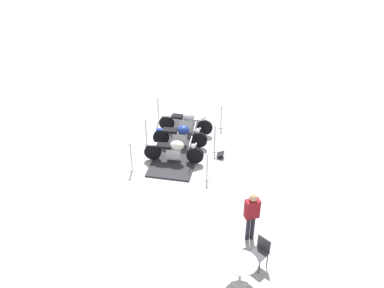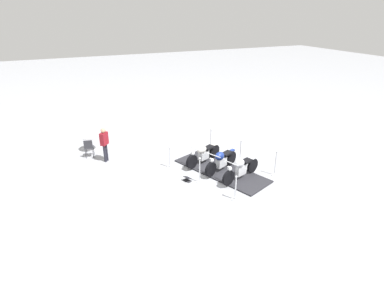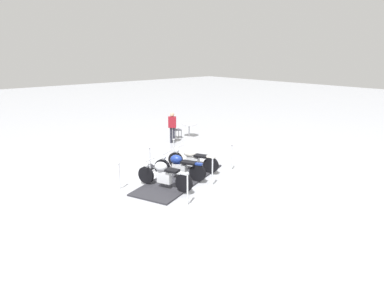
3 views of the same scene
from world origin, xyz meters
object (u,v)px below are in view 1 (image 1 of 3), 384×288
Objects in this scene: motorcycle_cream at (174,150)px; motorcycle_navy at (181,135)px; stanchion_right_rear at (221,120)px; cafe_table at (241,267)px; stanchion_left_front at (131,160)px; stanchion_right_front at (207,171)px; stanchion_right_mid at (215,142)px; cafe_chair_near_table at (261,251)px; stanchion_left_mid at (146,135)px; info_placard at (220,155)px; bystander_person at (252,213)px; motorcycle_chrome at (187,122)px; stanchion_left_rear at (158,113)px.

motorcycle_navy is at bearing 87.28° from motorcycle_cream.
stanchion_right_rear is 1.20× the size of cafe_table.
cafe_table is (5.46, -2.43, 0.15)m from stanchion_left_front.
motorcycle_navy is (-0.38, 0.99, 0.02)m from motorcycle_cream.
stanchion_right_mid is at bearing 110.74° from stanchion_right_front.
motorcycle_cream is at bearing -107.93° from cafe_chair_near_table.
cafe_table is (6.11, -4.14, 0.17)m from stanchion_left_mid.
info_placard is 0.24× the size of bystander_person.
motorcycle_cream is at bearing -68.32° from info_placard.
bystander_person reaches higher than cafe_table.
bystander_person is (-0.64, 0.76, 0.44)m from cafe_chair_near_table.
stanchion_right_mid is at bearing -4.08° from motorcycle_navy.
motorcycle_navy is 0.93× the size of motorcycle_chrome.
motorcycle_chrome is 1.91× the size of stanchion_right_mid.
stanchion_right_mid is at bearing -37.53° from motorcycle_chrome.
stanchion_right_front is 0.62× the size of bystander_person.
stanchion_right_front is 3.15m from bystander_person.
stanchion_right_mid reaches higher than info_placard.
stanchion_left_front is (-1.89, -2.68, 0.03)m from stanchion_right_mid.
motorcycle_chrome is at bearing 132.61° from cafe_table.
cafe_table is at bearing -0.00° from cafe_chair_near_table.
stanchion_right_mid is (1.24, 0.47, -0.15)m from motorcycle_navy.
bystander_person reaches higher than motorcycle_cream.
motorcycle_chrome is at bearing 161.91° from stanchion_right_mid.
stanchion_right_rear is 0.89× the size of stanchion_left_rear.
stanchion_left_front is 3.33m from info_placard.
stanchion_left_front is at bearing -114.49° from motorcycle_chrome.
cafe_chair_near_table is (5.01, -3.84, 0.00)m from motorcycle_navy.
stanchion_left_rear reaches higher than info_placard.
motorcycle_chrome is at bearing -132.68° from info_placard.
stanchion_right_mid is (0.65, -1.72, 0.03)m from stanchion_right_rear.
motorcycle_cream is 2.12m from motorcycle_chrome.
stanchion_right_front is (2.25, -2.24, -0.23)m from motorcycle_chrome.
motorcycle_navy is 1.06m from motorcycle_chrome.
stanchion_left_rear reaches higher than stanchion_right_front.
stanchion_right_front is at bearing 20.74° from stanchion_left_front.
motorcycle_navy is 1.34m from stanchion_right_mid.
bystander_person reaches higher than motorcycle_chrome.
stanchion_left_front reaches higher than info_placard.
stanchion_left_mid reaches higher than motorcycle_navy.
stanchion_right_front is 1.47m from info_placard.
cafe_chair_near_table is at bearing -27.97° from stanchion_left_mid.
motorcycle_chrome is (-0.36, 0.99, 0.03)m from motorcycle_navy.
motorcycle_cream is 2.05× the size of stanchion_right_rear.
stanchion_left_mid reaches higher than motorcycle_chrome.
stanchion_right_front is at bearing -58.13° from motorcycle_navy.
stanchion_left_mid is (-2.54, -0.96, 0.02)m from stanchion_right_mid.
stanchion_right_rear is 7.47m from cafe_chair_near_table.
info_placard is at bearing 99.39° from stanchion_right_front.
stanchion_left_front is 1.27× the size of cafe_chair_near_table.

